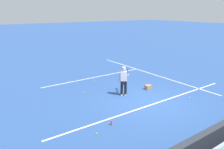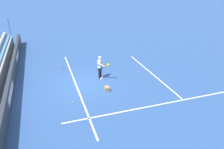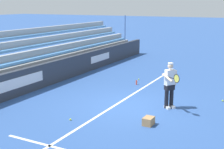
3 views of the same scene
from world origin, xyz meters
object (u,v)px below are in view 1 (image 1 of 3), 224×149
at_px(ball_box_cardboard, 148,87).
at_px(tennis_ball_stray_back, 97,134).
at_px(tennis_ball_by_box, 95,81).
at_px(tennis_ball_far_right, 189,98).
at_px(water_bottle, 112,123).
at_px(tennis_player, 124,81).
at_px(tennis_ball_toward_net, 84,93).

bearing_deg(ball_box_cardboard, tennis_ball_stray_back, -154.19).
xyz_separation_m(tennis_ball_by_box, tennis_ball_far_right, (2.86, -5.70, 0.00)).
height_order(ball_box_cardboard, tennis_ball_stray_back, ball_box_cardboard).
height_order(ball_box_cardboard, water_bottle, ball_box_cardboard).
height_order(tennis_ball_stray_back, water_bottle, water_bottle).
relative_size(ball_box_cardboard, tennis_ball_by_box, 6.06).
bearing_deg(tennis_player, tennis_ball_by_box, 91.64).
bearing_deg(tennis_ball_by_box, water_bottle, -114.09).
xyz_separation_m(tennis_ball_stray_back, tennis_ball_far_right, (6.29, 0.18, 0.00)).
xyz_separation_m(tennis_player, tennis_ball_far_right, (2.77, -2.53, -0.86)).
height_order(tennis_ball_toward_net, water_bottle, water_bottle).
height_order(tennis_ball_stray_back, tennis_ball_toward_net, same).
bearing_deg(tennis_ball_by_box, tennis_ball_toward_net, -137.88).
distance_m(ball_box_cardboard, water_bottle, 5.10).
distance_m(tennis_ball_by_box, tennis_ball_far_right, 6.37).
bearing_deg(tennis_ball_toward_net, tennis_player, -43.36).
height_order(tennis_player, tennis_ball_by_box, tennis_player).
xyz_separation_m(tennis_ball_stray_back, tennis_ball_by_box, (3.44, 5.88, 0.00)).
relative_size(tennis_ball_stray_back, water_bottle, 0.30).
xyz_separation_m(tennis_ball_stray_back, tennis_ball_toward_net, (1.77, 4.37, 0.00)).
relative_size(tennis_ball_stray_back, tennis_ball_by_box, 1.00).
relative_size(ball_box_cardboard, water_bottle, 1.82).
xyz_separation_m(tennis_player, water_bottle, (-2.60, -2.43, -0.78)).
height_order(tennis_ball_stray_back, tennis_ball_far_right, same).
height_order(tennis_player, water_bottle, tennis_player).
xyz_separation_m(tennis_ball_by_box, water_bottle, (-2.50, -5.60, 0.08)).
bearing_deg(tennis_ball_far_right, tennis_player, 137.53).
relative_size(ball_box_cardboard, tennis_ball_far_right, 6.06).
height_order(tennis_ball_by_box, water_bottle, water_bottle).
height_order(ball_box_cardboard, tennis_ball_toward_net, ball_box_cardboard).
distance_m(tennis_ball_stray_back, tennis_ball_far_right, 6.29).
bearing_deg(tennis_player, tennis_ball_far_right, -42.47).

